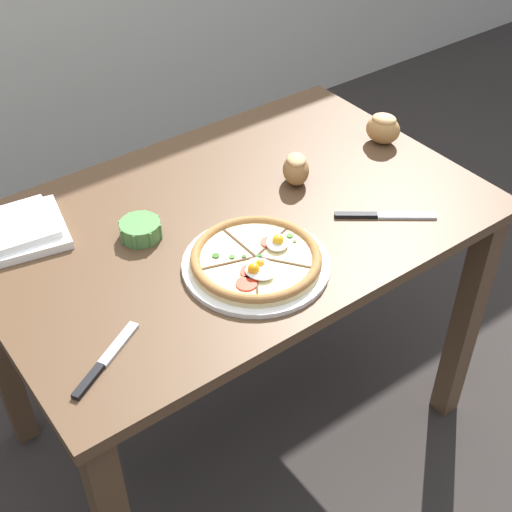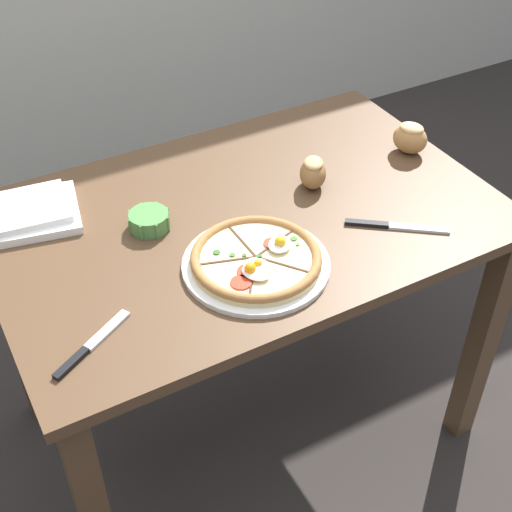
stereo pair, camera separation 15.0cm
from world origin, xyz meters
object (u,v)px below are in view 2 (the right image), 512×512
object	(u,v)px
napkin_folded	(27,213)
bread_piece_mid	(313,172)
pizza	(256,260)
bread_piece_near	(410,137)
knife_spare	(92,345)
ramekin_bowl	(149,220)
knife_main	(396,226)
dining_table	(245,254)

from	to	relation	value
napkin_folded	bread_piece_mid	size ratio (longest dim) A/B	2.50
pizza	bread_piece_near	world-z (taller)	bread_piece_near
bread_piece_mid	knife_spare	world-z (taller)	bread_piece_mid
ramekin_bowl	knife_main	xyz separation A→B (m)	(0.49, -0.27, -0.02)
bread_piece_near	bread_piece_mid	size ratio (longest dim) A/B	1.06
bread_piece_mid	napkin_folded	bearing A→B (deg)	162.32
knife_main	knife_spare	distance (m)	0.73
ramekin_bowl	knife_main	size ratio (longest dim) A/B	0.49
dining_table	knife_main	xyz separation A→B (m)	(0.28, -0.22, 0.13)
pizza	bread_piece_mid	bearing A→B (deg)	36.71
bread_piece_near	bread_piece_mid	xyz separation A→B (m)	(-0.31, -0.01, -0.00)
pizza	napkin_folded	world-z (taller)	pizza
dining_table	ramekin_bowl	world-z (taller)	ramekin_bowl
ramekin_bowl	knife_main	bearing A→B (deg)	-28.95
dining_table	bread_piece_near	bearing A→B (deg)	3.39
dining_table	napkin_folded	world-z (taller)	napkin_folded
ramekin_bowl	napkin_folded	size ratio (longest dim) A/B	0.37
bread_piece_near	knife_main	bearing A→B (deg)	-133.09
knife_main	knife_spare	bearing A→B (deg)	-142.00
bread_piece_mid	knife_main	bearing A→B (deg)	-71.95
bread_piece_near	knife_main	xyz separation A→B (m)	(-0.23, -0.25, -0.04)
knife_main	bread_piece_mid	bearing A→B (deg)	144.86
ramekin_bowl	bread_piece_near	xyz separation A→B (m)	(0.72, -0.03, 0.02)
knife_main	knife_spare	xyz separation A→B (m)	(-0.73, -0.02, 0.00)
pizza	bread_piece_mid	world-z (taller)	bread_piece_mid
ramekin_bowl	knife_main	distance (m)	0.56
bread_piece_near	bread_piece_mid	distance (m)	0.31
pizza	napkin_folded	distance (m)	0.56
dining_table	knife_spare	xyz separation A→B (m)	(-0.45, -0.23, 0.13)
bread_piece_mid	knife_main	size ratio (longest dim) A/B	0.53
dining_table	knife_spare	distance (m)	0.52
ramekin_bowl	bread_piece_mid	size ratio (longest dim) A/B	0.93
dining_table	bread_piece_mid	xyz separation A→B (m)	(0.20, 0.02, 0.16)
knife_spare	ramekin_bowl	bearing A→B (deg)	20.80
dining_table	knife_main	world-z (taller)	knife_main
dining_table	knife_spare	bearing A→B (deg)	-152.88
napkin_folded	knife_main	world-z (taller)	napkin_folded
bread_piece_near	knife_spare	bearing A→B (deg)	-164.76
bread_piece_mid	knife_main	distance (m)	0.25
knife_main	napkin_folded	bearing A→B (deg)	-174.51
pizza	knife_spare	world-z (taller)	pizza
dining_table	knife_spare	size ratio (longest dim) A/B	6.42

